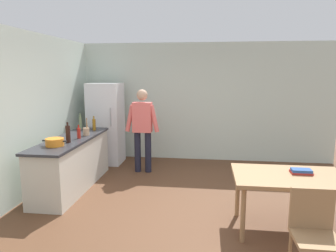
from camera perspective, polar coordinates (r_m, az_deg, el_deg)
ground_plane at (r=4.68m, az=2.42°, el=-15.87°), size 14.00×14.00×0.00m
wall_back at (r=7.25m, az=4.53°, el=4.42°), size 6.40×0.12×2.70m
wall_left at (r=5.34m, az=-26.26°, el=1.50°), size 0.12×5.60×2.70m
kitchen_counter at (r=5.75m, az=-17.23°, el=-6.55°), size 0.64×2.20×0.90m
refrigerator at (r=7.07m, az=-11.34°, el=0.44°), size 0.70×0.67×1.80m
person at (r=6.28m, az=-4.73°, el=0.16°), size 0.70×0.22×1.70m
dining_table at (r=4.27m, az=21.46°, el=-9.42°), size 1.40×0.90×0.75m
chair at (r=3.46m, az=25.32°, el=-16.80°), size 0.42×0.42×0.91m
cooking_pot at (r=5.14m, az=-20.16°, el=-2.80°), size 0.40×0.28×0.12m
utensil_jar at (r=5.80m, az=-14.84°, el=-0.94°), size 0.11×0.11×0.32m
bottle_oil_amber at (r=6.30m, az=-13.47°, el=0.29°), size 0.06×0.06×0.28m
bottle_wine_dark at (r=5.29m, az=-17.95°, el=-1.38°), size 0.08×0.08×0.34m
bottle_sauce_red at (r=5.58m, az=-16.12°, el=-1.24°), size 0.06×0.06×0.24m
bottle_vinegar_tall at (r=6.49m, az=-15.84°, el=0.64°), size 0.06×0.06×0.32m
book_stack at (r=4.36m, az=23.35°, el=-7.68°), size 0.26×0.17×0.06m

